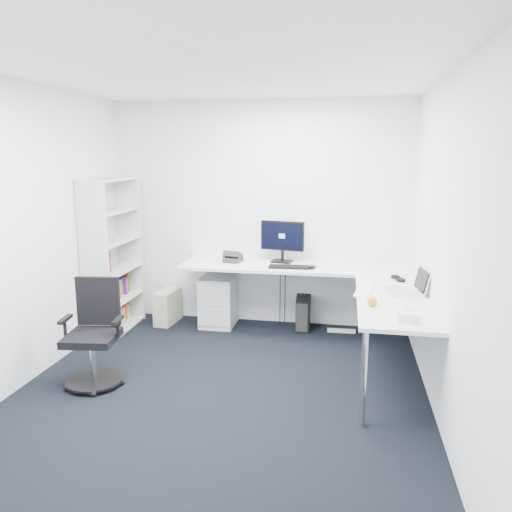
% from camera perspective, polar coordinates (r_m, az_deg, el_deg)
% --- Properties ---
extents(ground, '(4.20, 4.20, 0.00)m').
position_cam_1_polar(ground, '(4.49, -4.48, -15.93)').
color(ground, black).
extents(ceiling, '(4.20, 4.20, 0.00)m').
position_cam_1_polar(ceiling, '(4.03, -5.12, 20.54)').
color(ceiling, white).
extents(wall_back, '(3.60, 0.02, 2.70)m').
position_cam_1_polar(wall_back, '(6.07, 0.39, 4.79)').
color(wall_back, white).
rests_on(wall_back, ground).
extents(wall_front, '(3.60, 0.02, 2.70)m').
position_cam_1_polar(wall_front, '(2.16, -19.62, -8.70)').
color(wall_front, white).
rests_on(wall_front, ground).
extents(wall_left, '(0.02, 4.20, 2.70)m').
position_cam_1_polar(wall_left, '(4.83, -25.86, 1.85)').
color(wall_left, white).
rests_on(wall_left, ground).
extents(wall_right, '(0.02, 4.20, 2.70)m').
position_cam_1_polar(wall_right, '(3.98, 21.12, 0.36)').
color(wall_right, white).
rests_on(wall_right, ground).
extents(l_desk, '(2.78, 1.56, 0.81)m').
position_cam_1_polar(l_desk, '(5.52, 4.77, -5.99)').
color(l_desk, silver).
rests_on(l_desk, ground).
extents(drawer_pedestal, '(0.40, 0.49, 0.61)m').
position_cam_1_polar(drawer_pedestal, '(6.16, -4.27, -5.09)').
color(drawer_pedestal, silver).
rests_on(drawer_pedestal, ground).
extents(bookshelf, '(0.35, 0.90, 1.80)m').
position_cam_1_polar(bookshelf, '(6.04, -16.09, -0.01)').
color(bookshelf, silver).
rests_on(bookshelf, ground).
extents(task_chair, '(0.60, 0.60, 0.96)m').
position_cam_1_polar(task_chair, '(4.76, -18.28, -8.52)').
color(task_chair, black).
rests_on(task_chair, ground).
extents(black_pc_tower, '(0.20, 0.40, 0.38)m').
position_cam_1_polar(black_pc_tower, '(6.08, 5.41, -6.46)').
color(black_pc_tower, black).
rests_on(black_pc_tower, ground).
extents(beige_pc_tower, '(0.23, 0.45, 0.41)m').
position_cam_1_polar(beige_pc_tower, '(6.33, -10.06, -5.71)').
color(beige_pc_tower, '#BBB89F').
rests_on(beige_pc_tower, ground).
extents(power_strip, '(0.33, 0.06, 0.04)m').
position_cam_1_polar(power_strip, '(6.04, 9.73, -8.42)').
color(power_strip, white).
rests_on(power_strip, ground).
extents(monitor, '(0.55, 0.26, 0.50)m').
position_cam_1_polar(monitor, '(5.86, 3.00, 1.70)').
color(monitor, black).
rests_on(monitor, l_desk).
extents(black_keyboard, '(0.46, 0.19, 0.02)m').
position_cam_1_polar(black_keyboard, '(5.62, 3.78, -1.25)').
color(black_keyboard, black).
rests_on(black_keyboard, l_desk).
extents(mouse, '(0.08, 0.11, 0.03)m').
position_cam_1_polar(mouse, '(5.60, 6.43, -1.29)').
color(mouse, black).
rests_on(mouse, l_desk).
extents(desk_phone, '(0.23, 0.23, 0.13)m').
position_cam_1_polar(desk_phone, '(5.91, -2.65, -0.03)').
color(desk_phone, '#28282A').
rests_on(desk_phone, l_desk).
extents(laptop, '(0.39, 0.38, 0.24)m').
position_cam_1_polar(laptop, '(4.76, 16.08, -2.69)').
color(laptop, silver).
rests_on(laptop, l_desk).
extents(white_keyboard, '(0.20, 0.47, 0.02)m').
position_cam_1_polar(white_keyboard, '(4.77, 12.23, -3.89)').
color(white_keyboard, white).
rests_on(white_keyboard, l_desk).
extents(headphones, '(0.19, 0.23, 0.05)m').
position_cam_1_polar(headphones, '(5.27, 15.94, -2.36)').
color(headphones, black).
rests_on(headphones, l_desk).
extents(orange_fruit, '(0.08, 0.08, 0.08)m').
position_cam_1_polar(orange_fruit, '(4.32, 13.15, -5.08)').
color(orange_fruit, orange).
rests_on(orange_fruit, l_desk).
extents(tissue_box, '(0.15, 0.24, 0.08)m').
position_cam_1_polar(tissue_box, '(4.05, 16.78, -6.41)').
color(tissue_box, white).
rests_on(tissue_box, l_desk).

